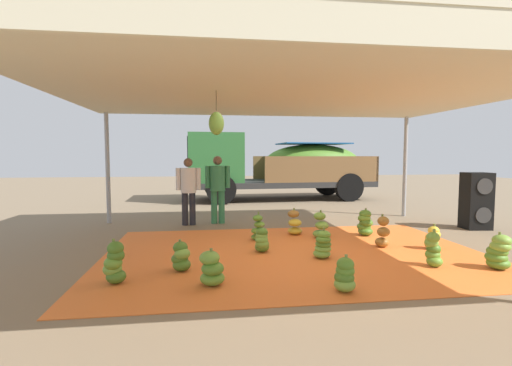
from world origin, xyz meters
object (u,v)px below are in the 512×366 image
Objects in this scene: worker_0 at (218,184)px; worker_1 at (188,186)px; banana_bunch_4 at (433,250)px; banana_bunch_11 at (432,238)px; banana_bunch_1 at (262,241)px; speaker_stack at (476,201)px; banana_bunch_0 at (212,269)px; banana_bunch_9 at (498,253)px; banana_bunch_8 at (258,229)px; banana_bunch_2 at (321,226)px; banana_bunch_5 at (345,275)px; banana_bunch_12 at (115,264)px; banana_bunch_6 at (323,245)px; banana_bunch_3 at (181,257)px; cargo_truck_main at (276,165)px; banana_bunch_7 at (295,223)px; banana_bunch_13 at (365,223)px; banana_bunch_10 at (383,233)px.

worker_0 is 1.03× the size of worker_1.
banana_bunch_4 reaches higher than banana_bunch_11.
banana_bunch_1 is at bearing 155.04° from banana_bunch_4.
worker_1 is 1.25× the size of speaker_stack.
banana_bunch_0 is 0.88× the size of banana_bunch_9.
worker_0 reaches higher than banana_bunch_8.
banana_bunch_5 is (-0.58, -2.78, -0.04)m from banana_bunch_2.
banana_bunch_5 is 0.76× the size of banana_bunch_12.
banana_bunch_4 is 4.44m from banana_bunch_12.
banana_bunch_6 is at bearing 159.05° from banana_bunch_9.
banana_bunch_9 is (3.22, -1.35, 0.04)m from banana_bunch_1.
cargo_truck_main reaches higher than banana_bunch_3.
banana_bunch_3 is (-2.58, -1.73, -0.04)m from banana_bunch_2.
banana_bunch_0 is at bearing -178.22° from banana_bunch_9.
banana_bunch_6 is at bearing 14.72° from banana_bunch_12.
banana_bunch_6 reaches higher than banana_bunch_1.
banana_bunch_7 is at bearing 44.23° from banana_bunch_3.
banana_bunch_8 is at bearing 103.99° from banana_bunch_5.
worker_1 is (-2.64, 1.74, 0.67)m from banana_bunch_2.
banana_bunch_9 is 0.43× the size of speaker_stack.
banana_bunch_2 is (2.16, 2.37, 0.03)m from banana_bunch_0.
banana_bunch_5 is at bearing -168.04° from banana_bunch_9.
banana_bunch_0 is 4.03m from banana_bunch_11.
banana_bunch_5 is 0.90× the size of banana_bunch_6.
banana_bunch_0 is 0.86× the size of banana_bunch_2.
cargo_truck_main is (1.64, 7.34, 1.07)m from banana_bunch_1.
banana_bunch_13 is at bearing 47.17° from banana_bunch_6.
banana_bunch_10 reaches higher than banana_bunch_1.
banana_bunch_13 is at bearing -84.37° from cargo_truck_main.
worker_1 reaches higher than banana_bunch_3.
banana_bunch_5 is at bearing -68.94° from banana_bunch_1.
speaker_stack is at bearing 24.68° from banana_bunch_10.
speaker_stack is at bearing 25.73° from banana_bunch_0.
banana_bunch_9 is 0.97× the size of banana_bunch_13.
worker_0 is at bearing 115.76° from banana_bunch_6.
banana_bunch_1 is 3.04m from worker_1.
worker_0 is at bearing 135.99° from banana_bunch_10.
worker_1 is (-0.06, 3.46, 0.71)m from banana_bunch_3.
worker_1 is at bearing 125.90° from banana_bunch_6.
banana_bunch_7 is 4.16m from speaker_stack.
banana_bunch_1 reaches higher than banana_bunch_3.
banana_bunch_2 is 0.97m from banana_bunch_13.
worker_0 is (-2.82, 2.73, 0.68)m from banana_bunch_10.
worker_0 is (-3.02, 3.88, 0.69)m from banana_bunch_4.
banana_bunch_8 is at bearing -103.81° from cargo_truck_main.
banana_bunch_10 is 0.83m from banana_bunch_11.
banana_bunch_1 is at bearing -164.88° from speaker_stack.
banana_bunch_6 is 0.30× the size of worker_0.
banana_bunch_6 is at bearing 29.81° from banana_bunch_0.
banana_bunch_11 is 0.07× the size of cargo_truck_main.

